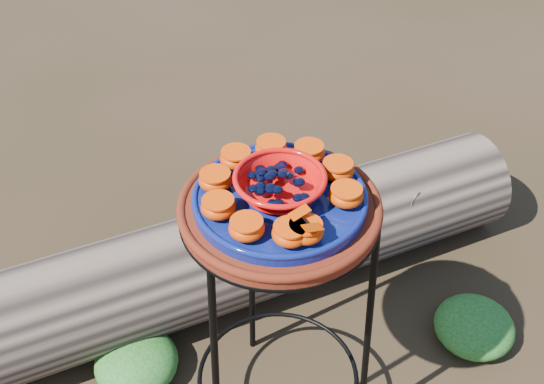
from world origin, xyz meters
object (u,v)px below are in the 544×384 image
object	(u,v)px
red_bowl	(280,186)
terracotta_saucer	(280,210)
driftwood_log	(256,249)
cobalt_plate	(280,199)
plant_stand	(278,326)

from	to	relation	value
red_bowl	terracotta_saucer	bearing A→B (deg)	0.00
red_bowl	driftwood_log	bearing A→B (deg)	79.29
terracotta_saucer	red_bowl	world-z (taller)	red_bowl
terracotta_saucer	driftwood_log	distance (m)	0.72
terracotta_saucer	cobalt_plate	distance (m)	0.03
plant_stand	driftwood_log	world-z (taller)	plant_stand
cobalt_plate	red_bowl	size ratio (longest dim) A/B	2.00
terracotta_saucer	cobalt_plate	size ratio (longest dim) A/B	1.17
plant_stand	driftwood_log	distance (m)	0.49
red_bowl	driftwood_log	world-z (taller)	red_bowl
plant_stand	cobalt_plate	size ratio (longest dim) A/B	2.05
plant_stand	cobalt_plate	world-z (taller)	cobalt_plate
terracotta_saucer	plant_stand	bearing A→B (deg)	0.00
terracotta_saucer	driftwood_log	size ratio (longest dim) A/B	0.24
plant_stand	driftwood_log	xyz separation A→B (m)	(0.08, 0.44, -0.19)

